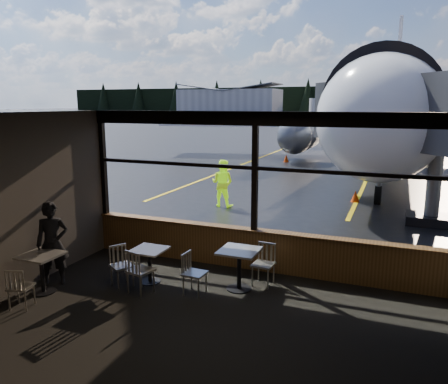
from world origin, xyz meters
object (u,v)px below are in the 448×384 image
Objects in this scene: jet_bridge at (426,150)px; chair_left_s at (21,287)px; cafe_table_left at (42,274)px; chair_mid_w at (122,266)px; chair_near_n at (263,265)px; cone_nose at (355,196)px; cafe_table_near at (239,270)px; passenger at (53,244)px; airliner at (394,67)px; cafe_table_mid at (150,266)px; chair_near_w at (195,274)px; cone_wing at (286,158)px; ground_crew at (222,183)px; chair_mid_s at (141,271)px.

jet_bridge is 11.42m from chair_left_s.
cafe_table_left is 0.94× the size of chair_mid_w.
chair_near_n is at bearing -116.62° from jet_bridge.
chair_left_s reaches higher than cone_nose.
jet_bridge is at bearing 49.35° from cafe_table_left.
chair_mid_w reaches higher than cafe_table_near.
passenger is (-1.36, -0.43, 0.45)m from chair_mid_w.
passenger is at bearing -104.17° from airliner.
cafe_table_mid is at bearing 35.74° from cafe_table_left.
chair_near_w reaches higher than cone_nose.
chair_near_w reaches higher than cafe_table_mid.
passenger is at bearing -89.38° from cone_wing.
cafe_table_left is 11.78m from cone_nose.
chair_left_s is 12.32m from cone_nose.
jet_bridge is 9.57m from chair_mid_w.
cone_nose is at bearing 130.92° from jet_bridge.
cafe_table_near is 4.05m from chair_left_s.
cafe_table_left is 1.52m from chair_mid_w.
cafe_table_mid is 7.11m from ground_crew.
chair_left_s is (-6.92, -8.88, -1.89)m from jet_bridge.
cone_wing is at bearing -158.31° from airliner.
jet_bridge reaches higher than cafe_table_left.
ground_crew reaches higher than chair_near_n.
chair_near_n is at bearing 44.51° from chair_mid_s.
jet_bridge reaches higher than chair_mid_w.
jet_bridge is 13.19× the size of chair_left_s.
chair_near_n is at bearing 144.15° from chair_mid_w.
cafe_table_mid is (-4.02, -22.27, -5.48)m from airliner.
chair_near_n is 1.09× the size of chair_left_s.
cafe_table_left is 2.99m from chair_near_w.
cafe_table_left reaches higher than cafe_table_mid.
passenger is (-1.90, -0.27, 0.41)m from chair_mid_s.
jet_bridge is at bearing -49.08° from cone_nose.
airliner is 13.99m from cone_nose.
cafe_table_left is at bearing 31.02° from chair_near_n.
chair_mid_s is 2.06× the size of cone_nose.
chair_mid_w is at bearing -101.16° from airliner.
cone_wing is at bearing 101.15° from cafe_table_near.
cone_wing is (-2.12, 20.39, -0.21)m from chair_mid_s.
chair_near_n is 1.96× the size of cone_nose.
chair_near_w is 1.74× the size of cone_wing.
chair_mid_w is 10.51m from cone_nose.
passenger is (-3.63, -1.13, 0.45)m from cafe_table_near.
cone_wing is at bearing 109.79° from chair_mid_s.
ground_crew is at bearing 70.95° from chair_left_s.
chair_mid_s reaches higher than cone_wing.
chair_left_s is at bearing -127.94° from jet_bridge.
cone_nose is at bearing -168.61° from chair_mid_w.
chair_mid_w is at bearing -80.52° from chair_near_w.
cafe_table_near is at bearing -21.36° from passenger.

